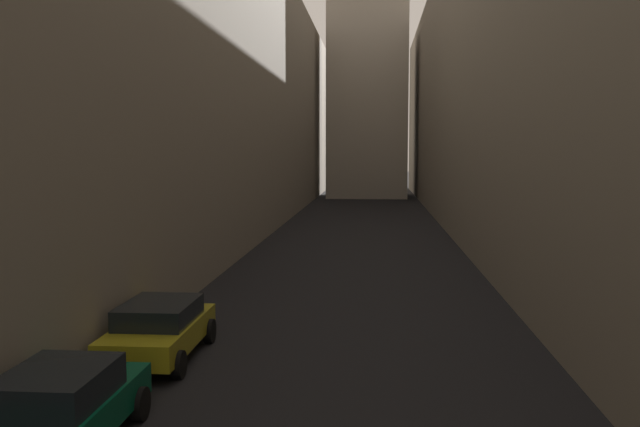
# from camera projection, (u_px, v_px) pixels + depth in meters

# --- Properties ---
(ground_plane) EXTENTS (264.00, 264.00, 0.00)m
(ground_plane) POSITION_uv_depth(u_px,v_px,m) (358.00, 241.00, 39.61)
(ground_plane) COLOR black
(building_block_left) EXTENTS (14.70, 108.00, 18.19)m
(building_block_left) POSITION_uv_depth(u_px,v_px,m) (148.00, 86.00, 41.80)
(building_block_left) COLOR gray
(building_block_left) RESTS_ON ground
(building_block_right) EXTENTS (13.45, 108.00, 18.82)m
(building_block_right) POSITION_uv_depth(u_px,v_px,m) (572.00, 77.00, 39.76)
(building_block_right) COLOR #756B5B
(building_block_right) RESTS_ON ground
(parked_car_left_third) EXTENTS (1.95, 4.35, 1.50)m
(parked_car_left_third) POSITION_uv_depth(u_px,v_px,m) (60.00, 409.00, 11.81)
(parked_car_left_third) COLOR #05472D
(parked_car_left_third) RESTS_ON ground
(parked_car_left_far) EXTENTS (2.05, 4.33, 1.43)m
(parked_car_left_far) POSITION_uv_depth(u_px,v_px,m) (159.00, 328.00, 17.21)
(parked_car_left_far) COLOR #A59919
(parked_car_left_far) RESTS_ON ground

